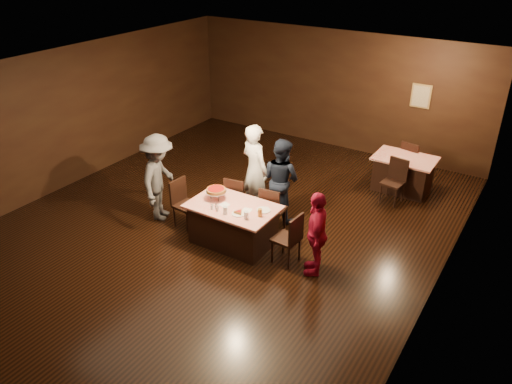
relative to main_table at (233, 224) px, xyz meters
The scene contains 22 objects.
room 1.85m from the main_table, 146.50° to the left, with size 10.00×10.04×3.02m.
main_table is the anchor object (origin of this frame).
back_table 4.22m from the main_table, 62.64° to the left, with size 1.30×0.90×0.77m, color red.
chair_far_left 0.85m from the main_table, 118.07° to the left, with size 0.42×0.42×0.95m, color black.
chair_far_right 0.85m from the main_table, 61.93° to the left, with size 0.42×0.42×0.95m, color black.
chair_end_left 1.10m from the main_table, behind, with size 0.42×0.42×0.95m, color black.
chair_end_right 1.10m from the main_table, ahead, with size 0.42×0.42×0.95m, color black.
chair_back_near 3.62m from the main_table, 57.54° to the left, with size 0.42×0.42×0.95m, color black.
chair_back_far 4.77m from the main_table, 65.96° to the left, with size 0.42×0.42×0.95m, color black.
diner_white_jacket 1.34m from the main_table, 103.71° to the left, with size 0.68×0.45×1.88m, color white.
diner_navy_hoodie 1.38m from the main_table, 78.71° to the left, with size 0.81×0.63×1.67m, color black.
diner_grey_knit 1.80m from the main_table, behind, with size 1.14×0.65×1.76m, color #504F53.
diner_red_shirt 1.69m from the main_table, ahead, with size 0.88×0.37×1.50m, color #A61032.
pizza_stand 0.70m from the main_table, behind, with size 0.38×0.38×0.22m.
plate_with_slice 0.51m from the main_table, 35.75° to the right, with size 0.25×0.25×0.06m.
plate_empty 0.69m from the main_table, 15.26° to the left, with size 0.25×0.25×0.01m, color white.
glass_front_left 0.55m from the main_table, 80.54° to the right, with size 0.08×0.08×0.14m, color silver.
glass_front_right 0.69m from the main_table, 29.05° to the right, with size 0.08×0.08×0.14m, color silver.
glass_amber 0.75m from the main_table, ahead, with size 0.08×0.08×0.14m, color #BF7F26.
condiments 0.55m from the main_table, 122.43° to the right, with size 0.17×0.10×0.09m.
napkin_center 0.49m from the main_table, ahead, with size 0.16×0.16×0.01m, color white.
napkin_left 0.42m from the main_table, 161.57° to the right, with size 0.16×0.16×0.01m, color white.
Camera 1 is at (5.01, -6.66, 5.13)m, focal length 35.00 mm.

